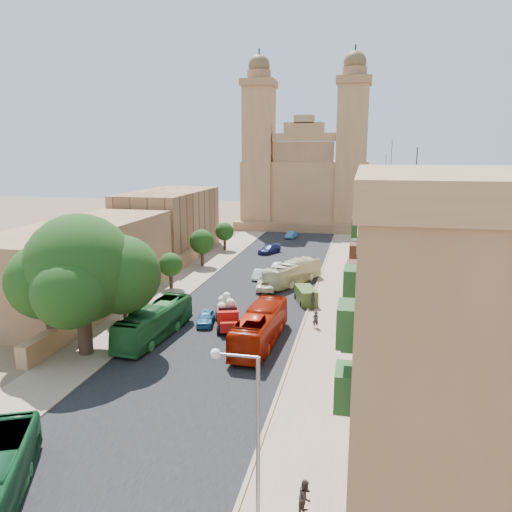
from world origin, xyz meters
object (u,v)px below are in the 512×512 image
at_px(car_cream, 266,285).
at_px(bus_green_north, 155,322).
at_px(olive_pickup, 306,296).
at_px(pedestrian_b, 305,497).
at_px(street_tree_b, 171,265).
at_px(street_tree_c, 202,242).
at_px(church, 306,182).
at_px(pedestrian_a, 316,320).
at_px(car_blue_a, 206,318).
at_px(street_tree_a, 124,285).
at_px(street_tree_d, 225,232).
at_px(car_dkblue, 269,249).
at_px(car_blue_b, 291,235).
at_px(streetlamp, 247,419).
at_px(bus_red_east, 260,327).
at_px(car_white_a, 259,274).
at_px(red_truck, 227,313).
at_px(pedestrian_c, 313,301).
at_px(bus_cream_east, 293,273).
at_px(ficus_tree, 82,273).
at_px(car_white_b, 278,266).

bearing_deg(car_cream, bus_green_north, 61.20).
bearing_deg(olive_pickup, pedestrian_b, -83.58).
xyz_separation_m(street_tree_b, street_tree_c, (0.00, 12.00, 0.67)).
height_order(church, bus_green_north, church).
relative_size(olive_pickup, pedestrian_a, 2.77).
distance_m(olive_pickup, car_blue_a, 12.27).
bearing_deg(street_tree_a, street_tree_b, 90.00).
bearing_deg(olive_pickup, street_tree_d, 121.90).
xyz_separation_m(church, car_dkblue, (-2.29, -31.58, -8.83)).
height_order(car_cream, car_blue_b, car_blue_b).
xyz_separation_m(street_tree_d, pedestrian_b, (20.11, -58.61, -2.29)).
height_order(streetlamp, car_dkblue, streetlamp).
xyz_separation_m(bus_red_east, pedestrian_a, (4.26, 5.01, -0.75)).
distance_m(car_blue_a, car_white_a, 18.00).
xyz_separation_m(red_truck, pedestrian_c, (7.38, 6.68, -0.38)).
bearing_deg(pedestrian_a, pedestrian_c, -100.05).
distance_m(red_truck, car_blue_b, 49.41).
bearing_deg(car_blue_b, street_tree_a, -91.39).
relative_size(bus_green_north, bus_cream_east, 1.05).
distance_m(street_tree_d, pedestrian_a, 38.76).
bearing_deg(red_truck, church, 90.11).
xyz_separation_m(street_tree_b, car_cream, (11.25, 1.63, -2.28)).
bearing_deg(olive_pickup, red_truck, -125.26).
distance_m(street_tree_a, car_dkblue, 35.99).
relative_size(red_truck, car_dkblue, 1.20).
height_order(ficus_tree, street_tree_d, ficus_tree).
bearing_deg(car_blue_b, bus_red_east, -75.76).
relative_size(bus_cream_east, car_blue_a, 2.70).
height_order(street_tree_c, car_blue_b, street_tree_c).
bearing_deg(street_tree_b, car_dkblue, 71.49).
relative_size(street_tree_c, car_blue_a, 1.42).
xyz_separation_m(street_tree_a, car_white_b, (11.04, 23.98, -2.93)).
height_order(car_white_a, car_dkblue, car_dkblue).
bearing_deg(street_tree_c, car_cream, -42.67).
relative_size(street_tree_d, olive_pickup, 1.06).
relative_size(street_tree_a, car_dkblue, 1.13).
bearing_deg(car_blue_b, pedestrian_c, -69.93).
distance_m(street_tree_d, red_truck, 36.98).
bearing_deg(bus_red_east, red_truck, -40.43).
bearing_deg(car_blue_a, street_tree_b, 114.05).
bearing_deg(bus_cream_east, street_tree_d, -28.93).
bearing_deg(car_blue_b, car_white_a, -80.61).
xyz_separation_m(street_tree_c, street_tree_d, (0.00, 12.00, -0.46)).
bearing_deg(streetlamp, car_white_b, 97.93).
distance_m(streetlamp, car_dkblue, 60.05).
relative_size(street_tree_b, car_blue_a, 1.16).
height_order(red_truck, car_blue_b, red_truck).
bearing_deg(pedestrian_c, car_dkblue, -169.08).
distance_m(car_blue_b, pedestrian_a, 48.83).
xyz_separation_m(bus_cream_east, car_cream, (-2.75, -3.51, -0.78)).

